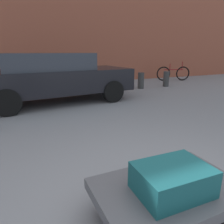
% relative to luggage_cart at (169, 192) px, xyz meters
% --- Properties ---
extents(ground_plane, '(60.00, 60.00, 0.00)m').
position_rel_luggage_cart_xyz_m(ground_plane, '(0.00, 0.00, -0.27)').
color(ground_plane, gray).
extents(luggage_cart, '(1.28, 0.83, 0.34)m').
position_rel_luggage_cart_xyz_m(luggage_cart, '(0.00, 0.00, 0.00)').
color(luggage_cart, '#4C4C51').
rests_on(luggage_cart, ground_plane).
extents(suitcase_teal_stacked_top, '(0.60, 0.45, 0.23)m').
position_rel_luggage_cart_xyz_m(suitcase_teal_stacked_top, '(-0.04, -0.07, 0.19)').
color(suitcase_teal_stacked_top, '#144C51').
rests_on(suitcase_teal_stacked_top, luggage_cart).
extents(parked_car, '(4.45, 2.23, 1.42)m').
position_rel_luggage_cart_xyz_m(parked_car, '(-0.09, 5.07, 0.49)').
color(parked_car, black).
rests_on(parked_car, ground_plane).
extents(bicycle_leaning, '(1.69, 0.61, 0.96)m').
position_rel_luggage_cart_xyz_m(bicycle_leaning, '(6.33, 7.45, 0.10)').
color(bicycle_leaning, black).
rests_on(bicycle_leaning, ground_plane).
extents(bollard_kerb_near, '(0.25, 0.25, 0.64)m').
position_rel_luggage_cart_xyz_m(bollard_kerb_near, '(2.16, 6.05, 0.05)').
color(bollard_kerb_near, '#383838').
rests_on(bollard_kerb_near, ground_plane).
extents(bollard_kerb_mid, '(0.25, 0.25, 0.64)m').
position_rel_luggage_cart_xyz_m(bollard_kerb_mid, '(3.50, 6.05, 0.05)').
color(bollard_kerb_mid, '#383838').
rests_on(bollard_kerb_mid, ground_plane).
extents(bollard_kerb_far, '(0.25, 0.25, 0.64)m').
position_rel_luggage_cart_xyz_m(bollard_kerb_far, '(4.77, 6.05, 0.05)').
color(bollard_kerb_far, '#383838').
rests_on(bollard_kerb_far, ground_plane).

